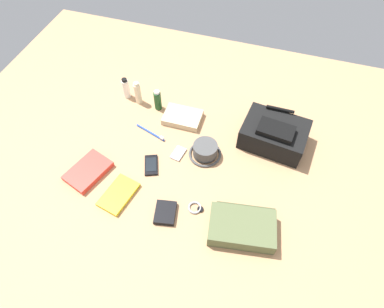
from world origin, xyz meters
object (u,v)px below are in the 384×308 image
(travel_guidebook, at_px, (119,195))
(folded_towel, at_px, (183,117))
(toiletry_pouch, at_px, (242,227))
(paperback_novel, at_px, (88,171))
(wristwatch, at_px, (195,208))
(toothbrush, at_px, (152,133))
(lotion_bottle, at_px, (138,93))
(media_player, at_px, (178,153))
(wallet, at_px, (165,213))
(backpack, at_px, (274,134))
(bucket_hat, at_px, (205,151))
(toothpaste_tube, at_px, (126,88))
(cell_phone, at_px, (151,165))
(shampoo_bottle, at_px, (158,100))

(travel_guidebook, relative_size, folded_towel, 1.03)
(toiletry_pouch, relative_size, paperback_novel, 1.24)
(wristwatch, xyz_separation_m, toothbrush, (-0.35, 0.34, 0.00))
(lotion_bottle, relative_size, paperback_novel, 0.59)
(toothbrush, distance_m, folded_towel, 0.19)
(toothbrush, bearing_deg, travel_guidebook, -91.61)
(media_player, height_order, wallet, wallet)
(backpack, bearing_deg, bucket_hat, -149.64)
(bucket_hat, bearing_deg, toothpaste_tube, 153.95)
(toothpaste_tube, xyz_separation_m, paperback_novel, (0.04, -0.54, -0.05))
(backpack, height_order, bucket_hat, backpack)
(toothbrush, height_order, wallet, wallet)
(lotion_bottle, xyz_separation_m, toothbrush, (0.16, -0.20, -0.06))
(cell_phone, bearing_deg, toiletry_pouch, -21.52)
(folded_towel, bearing_deg, wristwatch, -65.47)
(media_player, relative_size, toothbrush, 0.51)
(toothpaste_tube, distance_m, folded_towel, 0.37)
(bucket_hat, xyz_separation_m, paperback_novel, (-0.51, -0.27, -0.02))
(toiletry_pouch, xyz_separation_m, lotion_bottle, (-0.72, 0.58, 0.03))
(cell_phone, distance_m, media_player, 0.15)
(media_player, relative_size, folded_towel, 0.46)
(toiletry_pouch, xyz_separation_m, travel_guidebook, (-0.57, -0.00, -0.03))
(backpack, bearing_deg, shampoo_bottle, 175.38)
(media_player, xyz_separation_m, toothbrush, (-0.17, 0.08, 0.00))
(travel_guidebook, relative_size, toothbrush, 1.15)
(toiletry_pouch, relative_size, folded_towel, 1.51)
(wallet, bearing_deg, backpack, 43.54)
(toothbrush, bearing_deg, lotion_bottle, 128.12)
(lotion_bottle, xyz_separation_m, travel_guidebook, (0.15, -0.59, -0.06))
(folded_towel, bearing_deg, backpack, -1.17)
(toothbrush, bearing_deg, media_player, -25.27)
(media_player, bearing_deg, backpack, 26.55)
(shampoo_bottle, bearing_deg, paperback_novel, -108.35)
(wallet, bearing_deg, toiletry_pouch, -6.81)
(bucket_hat, height_order, shampoo_bottle, shampoo_bottle)
(lotion_bottle, bearing_deg, toiletry_pouch, -39.00)
(bucket_hat, height_order, lotion_bottle, lotion_bottle)
(toothpaste_tube, height_order, toothbrush, toothpaste_tube)
(toiletry_pouch, height_order, shampoo_bottle, shampoo_bottle)
(shampoo_bottle, bearing_deg, toothbrush, -79.54)
(lotion_bottle, bearing_deg, cell_phone, -59.68)
(toothpaste_tube, bearing_deg, toothbrush, -42.83)
(shampoo_bottle, xyz_separation_m, toothbrush, (0.03, -0.19, -0.05))
(cell_phone, distance_m, wallet, 0.27)
(shampoo_bottle, height_order, cell_phone, shampoo_bottle)
(bucket_hat, distance_m, wristwatch, 0.30)
(toothpaste_tube, height_order, lotion_bottle, lotion_bottle)
(shampoo_bottle, relative_size, cell_phone, 0.97)
(paperback_novel, bearing_deg, bucket_hat, 28.38)
(lotion_bottle, relative_size, shampoo_bottle, 1.13)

